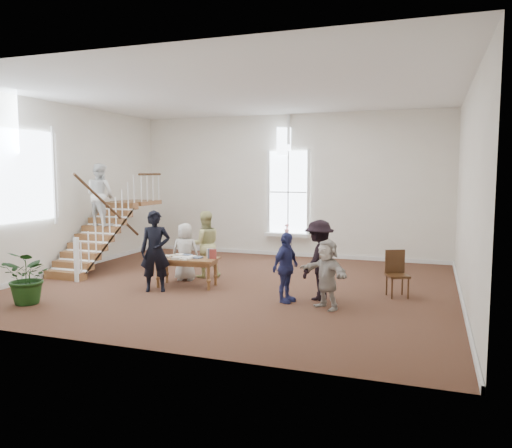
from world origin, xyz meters
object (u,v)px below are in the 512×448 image
at_px(police_officer, 155,251).
at_px(woman_cluster_b, 319,260).
at_px(library_table, 186,261).
at_px(person_yellow, 205,244).
at_px(woman_cluster_c, 327,274).
at_px(woman_cluster_a, 286,267).
at_px(floor_plant, 29,277).
at_px(elderly_woman, 185,252).
at_px(side_chair, 396,271).

xyz_separation_m(police_officer, woman_cluster_b, (3.64, 0.51, -0.07)).
bearing_deg(library_table, woman_cluster_b, -8.69).
bearing_deg(person_yellow, woman_cluster_c, 116.19).
bearing_deg(woman_cluster_a, woman_cluster_c, -85.40).
xyz_separation_m(woman_cluster_b, floor_plant, (-5.51, -2.34, -0.29)).
relative_size(person_yellow, woman_cluster_b, 1.01).
xyz_separation_m(person_yellow, floor_plant, (-2.27, -3.58, -0.29)).
bearing_deg(floor_plant, elderly_woman, 57.40).
height_order(library_table, woman_cluster_b, woman_cluster_b).
height_order(woman_cluster_b, floor_plant, woman_cluster_b).
distance_m(police_officer, woman_cluster_a, 3.04).
distance_m(woman_cluster_a, side_chair, 2.49).
bearing_deg(police_officer, woman_cluster_b, -16.76).
bearing_deg(woman_cluster_c, police_officer, -145.75).
relative_size(library_table, side_chair, 1.51).
relative_size(woman_cluster_c, side_chair, 1.38).
relative_size(elderly_woman, woman_cluster_a, 0.98).
distance_m(person_yellow, woman_cluster_b, 3.47).
xyz_separation_m(elderly_woman, floor_plant, (-1.97, -3.08, -0.16)).
relative_size(person_yellow, woman_cluster_c, 1.23).
height_order(elderly_woman, woman_cluster_b, woman_cluster_b).
height_order(floor_plant, side_chair, floor_plant).
relative_size(police_officer, woman_cluster_b, 1.08).
bearing_deg(library_table, floor_plant, -139.04).
distance_m(library_table, woman_cluster_a, 2.68).
bearing_deg(library_table, elderly_woman, 112.23).
relative_size(woman_cluster_a, floor_plant, 1.31).
distance_m(elderly_woman, woman_cluster_b, 3.62).
bearing_deg(person_yellow, side_chair, 139.39).
relative_size(elderly_woman, floor_plant, 1.28).
relative_size(person_yellow, side_chair, 1.70).
bearing_deg(side_chair, elderly_woman, 157.77).
xyz_separation_m(library_table, floor_plant, (-2.30, -2.48, -0.04)).
distance_m(floor_plant, side_chair, 7.72).
relative_size(library_table, woman_cluster_c, 1.09).
bearing_deg(elderly_woman, woman_cluster_c, 151.38).
xyz_separation_m(elderly_woman, woman_cluster_c, (3.84, -1.39, -0.02)).
height_order(elderly_woman, side_chair, elderly_woman).
bearing_deg(elderly_woman, woman_cluster_b, 159.47).
height_order(elderly_woman, woman_cluster_a, woman_cluster_a).
xyz_separation_m(library_table, police_officer, (-0.43, -0.65, 0.32)).
bearing_deg(person_yellow, woman_cluster_a, 111.65).
bearing_deg(floor_plant, police_officer, 44.40).
distance_m(library_table, elderly_woman, 0.70).
height_order(woman_cluster_b, woman_cluster_c, woman_cluster_b).
bearing_deg(woman_cluster_b, woman_cluster_a, -36.41).
relative_size(library_table, floor_plant, 1.36).
xyz_separation_m(library_table, woman_cluster_b, (3.21, -0.14, 0.25)).
relative_size(elderly_woman, side_chair, 1.43).
bearing_deg(library_table, side_chair, 2.09).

